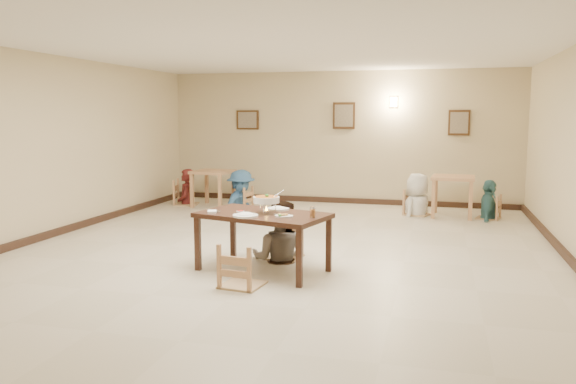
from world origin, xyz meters
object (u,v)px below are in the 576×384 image
(bg_table_right, at_px, (453,183))
(bg_chair_lr, at_px, (241,188))
(curry_warmer, at_px, (266,200))
(drink_glass, at_px, (313,212))
(bg_table_left, at_px, (213,177))
(bg_diner_b, at_px, (241,170))
(bg_chair_ll, at_px, (186,181))
(bg_diner_c, at_px, (418,173))
(main_diner, at_px, (279,200))
(bg_diner_d, at_px, (490,180))
(main_table, at_px, (263,219))
(bg_diner_a, at_px, (186,169))
(bg_chair_rr, at_px, (489,196))
(chair_far, at_px, (284,225))
(bg_chair_rl, at_px, (418,191))
(chair_near, at_px, (242,245))

(bg_table_right, distance_m, bg_chair_lr, 4.44)
(curry_warmer, height_order, drink_glass, curry_warmer)
(bg_table_left, height_order, bg_diner_b, bg_diner_b)
(bg_chair_ll, bearing_deg, drink_glass, -153.85)
(bg_table_left, xyz_separation_m, bg_diner_c, (4.43, 0.04, 0.19))
(main_diner, bearing_deg, bg_diner_d, -128.97)
(main_table, bearing_deg, bg_diner_a, 139.70)
(bg_chair_rr, distance_m, bg_diner_b, 5.13)
(drink_glass, distance_m, bg_diner_b, 5.49)
(bg_chair_rr, relative_size, bg_diner_a, 0.55)
(chair_far, bearing_deg, bg_diner_d, 60.14)
(bg_chair_ll, height_order, bg_diner_d, bg_diner_d)
(bg_chair_rl, relative_size, bg_diner_b, 0.59)
(curry_warmer, bearing_deg, chair_near, -97.82)
(main_diner, height_order, bg_diner_c, bg_diner_c)
(bg_table_right, height_order, bg_chair_rr, bg_chair_rr)
(main_diner, height_order, curry_warmer, main_diner)
(chair_near, bearing_deg, bg_chair_lr, -63.28)
(drink_glass, distance_m, bg_chair_rl, 5.03)
(main_diner, relative_size, bg_chair_lr, 1.90)
(drink_glass, xyz_separation_m, bg_chair_ll, (-4.01, 4.90, -0.29))
(chair_near, relative_size, drink_glass, 7.26)
(bg_table_right, relative_size, bg_chair_rr, 0.97)
(bg_table_right, height_order, bg_chair_rl, bg_chair_rl)
(main_table, bearing_deg, bg_diner_b, 127.72)
(drink_glass, bearing_deg, bg_diner_c, 77.37)
(bg_chair_rr, bearing_deg, bg_diner_b, -73.85)
(bg_diner_c, bearing_deg, bg_chair_lr, -59.72)
(bg_chair_ll, bearing_deg, bg_diner_a, 76.90)
(chair_far, relative_size, curry_warmer, 2.58)
(bg_chair_lr, bearing_deg, bg_table_right, 103.52)
(bg_chair_lr, relative_size, bg_diner_b, 0.53)
(curry_warmer, distance_m, bg_chair_ll, 5.86)
(chair_near, relative_size, bg_chair_rr, 1.12)
(drink_glass, relative_size, bg_chair_lr, 0.15)
(bg_table_right, xyz_separation_m, bg_diner_d, (0.68, -0.08, 0.10))
(main_table, distance_m, main_diner, 0.63)
(bg_diner_c, bearing_deg, bg_diner_a, -61.26)
(drink_glass, height_order, bg_table_left, drink_glass)
(bg_chair_rl, height_order, bg_diner_c, bg_diner_c)
(bg_diner_d, bearing_deg, chair_near, 157.00)
(chair_far, relative_size, chair_near, 0.97)
(bg_chair_rr, relative_size, bg_diner_d, 0.58)
(drink_glass, bearing_deg, bg_table_right, 70.03)
(chair_near, distance_m, main_diner, 1.35)
(bg_chair_ll, xyz_separation_m, bg_diner_a, (-0.00, 0.00, 0.28))
(bg_table_left, xyz_separation_m, bg_table_right, (5.11, 0.03, 0.01))
(chair_far, distance_m, bg_diner_a, 5.31)
(bg_diner_d, bearing_deg, bg_diner_a, 96.92)
(bg_chair_rl, relative_size, bg_diner_a, 0.61)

